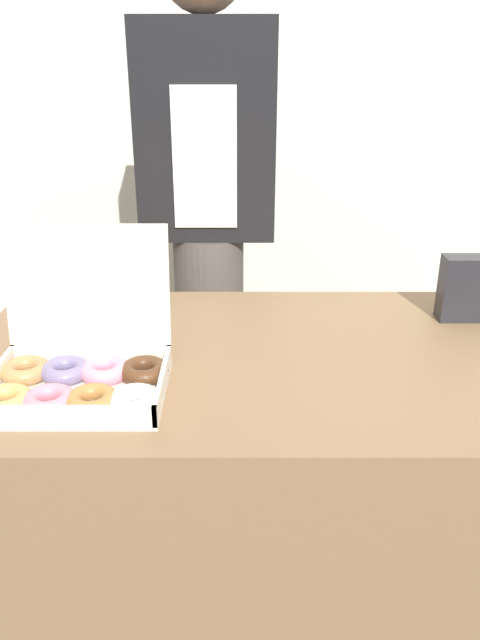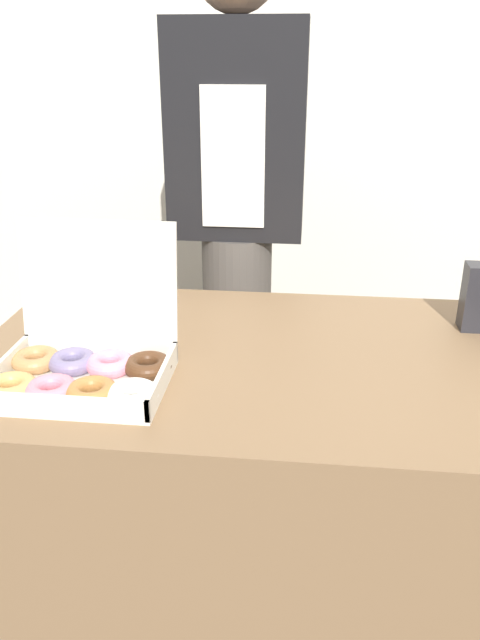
# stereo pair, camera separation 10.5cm
# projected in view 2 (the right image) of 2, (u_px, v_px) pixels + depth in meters

# --- Properties ---
(ground_plane) EXTENTS (14.00, 14.00, 0.00)m
(ground_plane) POSITION_uv_depth(u_px,v_px,m) (266.00, 640.00, 1.52)
(ground_plane) COLOR #4C4742
(wall_back) EXTENTS (10.00, 0.05, 2.60)m
(wall_back) POSITION_uv_depth(u_px,v_px,m) (299.00, 58.00, 2.20)
(wall_back) COLOR beige
(wall_back) RESTS_ON ground_plane
(table) EXTENTS (1.18, 0.68, 0.78)m
(table) POSITION_uv_depth(u_px,v_px,m) (269.00, 514.00, 1.37)
(table) COLOR brown
(table) RESTS_ON ground_plane
(donut_box) EXTENTS (0.32, 0.26, 0.26)m
(donut_box) POSITION_uv_depth(u_px,v_px,m) (84.00, 363.00, 1.10)
(donut_box) COLOR silver
(donut_box) RESTS_ON table
(person_customer) EXTENTS (0.36, 0.22, 1.63)m
(person_customer) POSITION_uv_depth(u_px,v_px,m) (237.00, 211.00, 1.71)
(person_customer) COLOR #4C4742
(person_customer) RESTS_ON ground_plane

